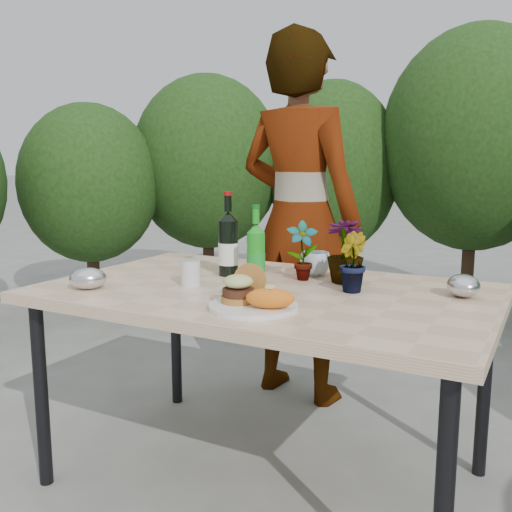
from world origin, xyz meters
The scene contains 18 objects.
ground centered at (0.00, 0.00, 0.00)m, with size 80.00×80.00×0.00m, color slate.
patio_table centered at (0.00, 0.00, 0.69)m, with size 1.60×1.00×0.75m.
shrub_hedge centered at (0.30, 1.66, 1.15)m, with size 6.94×5.14×2.24m.
dinner_plate centered at (0.10, -0.28, 0.76)m, with size 0.28×0.28×0.01m, color white.
burger_stack centered at (0.04, -0.26, 0.81)m, with size 0.11×0.16×0.11m.
sweet_potato centered at (0.17, -0.30, 0.80)m, with size 0.15×0.08×0.06m, color orange.
grilled_veg centered at (0.12, -0.19, 0.78)m, with size 0.08×0.05×0.03m.
wine_bottle centered at (-0.24, 0.14, 0.87)m, with size 0.08×0.08×0.34m.
sparkling_water centered at (-0.08, 0.07, 0.86)m, with size 0.07×0.07×0.30m.
plastic_cup centered at (-0.27, -0.09, 0.80)m, with size 0.07×0.07×0.10m, color silver.
seedling_left centered at (0.06, 0.19, 0.87)m, with size 0.12×0.08×0.23m, color #25511C.
seedling_mid centered at (0.29, 0.09, 0.86)m, with size 0.12×0.09×0.21m, color #2B5A1E.
seedling_right centered at (0.22, 0.22, 0.87)m, with size 0.14×0.14×0.24m, color #245F20.
blue_bowl centered at (0.07, 0.30, 0.80)m, with size 0.12×0.12×0.10m, color silver.
foil_packet_left centered at (-0.56, -0.32, 0.79)m, with size 0.13×0.11×0.08m, color silver.
foil_packet_right centered at (0.65, 0.19, 0.79)m, with size 0.13×0.11×0.08m, color silver.
person centered at (-0.23, 0.81, 0.91)m, with size 0.67×0.44×1.83m, color #A26F51.
terracotta_pot centered at (-1.73, 1.87, 0.07)m, with size 0.17×0.17×0.14m.
Camera 1 is at (0.92, -1.80, 1.21)m, focal length 40.00 mm.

